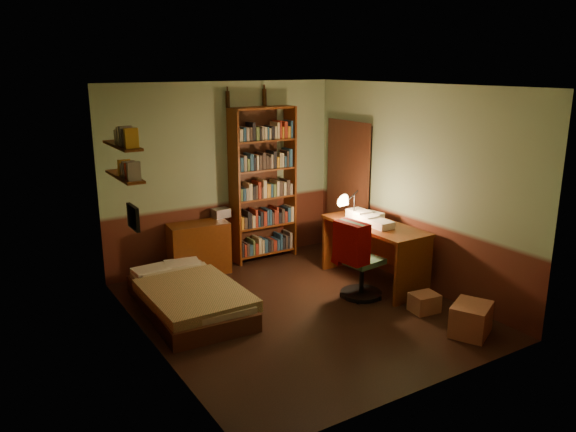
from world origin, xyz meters
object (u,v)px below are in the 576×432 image
cardboard_box_b (424,303)px  desk_lamp (354,197)px  desk (374,253)px  mini_stereo (221,213)px  bookshelf (263,185)px  office_chair (362,263)px  cardboard_box_a (471,319)px  dresser (199,248)px  bed (188,288)px

cardboard_box_b → desk_lamp: bearing=92.7°
desk → cardboard_box_b: bearing=-95.6°
mini_stereo → bookshelf: size_ratio=0.10×
mini_stereo → desk_lamp: (1.28, -1.41, 0.35)m
bookshelf → desk: size_ratio=1.48×
mini_stereo → desk: size_ratio=0.15×
bookshelf → cardboard_box_b: bookshelf is taller
office_chair → cardboard_box_b: bearing=-72.6°
cardboard_box_a → cardboard_box_b: bearing=90.4°
dresser → mini_stereo: mini_stereo is taller
dresser → cardboard_box_a: 3.70m
cardboard_box_b → cardboard_box_a: bearing=-89.6°
desk_lamp → office_chair: 0.93m
bed → desk_lamp: desk_lamp is taller
bed → desk_lamp: 2.44m
desk → cardboard_box_a: bearing=-93.6°
bed → desk: (2.42, -0.48, 0.13)m
dresser → cardboard_box_b: dresser is taller
bed → bookshelf: bookshelf is taller
bed → cardboard_box_b: bearing=-30.1°
desk → office_chair: (-0.42, -0.28, 0.03)m
cardboard_box_a → cardboard_box_b: cardboard_box_a is taller
dresser → cardboard_box_b: (1.74, -2.57, -0.25)m
dresser → office_chair: bearing=-46.9°
desk → bookshelf: bearing=113.8°
desk → cardboard_box_a: 1.73m
desk_lamp → cardboard_box_a: (0.06, -1.97, -0.96)m
dresser → bookshelf: bookshelf is taller
desk_lamp → office_chair: (-0.28, -0.54, -0.70)m
bed → cardboard_box_b: (2.34, -1.51, -0.16)m
cardboard_box_a → desk: bearing=87.4°
bookshelf → office_chair: bearing=-83.8°
bed → desk: desk is taller
desk_lamp → cardboard_box_b: desk_lamp is taller
dresser → cardboard_box_a: bearing=-56.2°
cardboard_box_a → cardboard_box_b: 0.68m
dresser → office_chair: office_chair is taller
desk → bed: bearing=167.9°
dresser → desk: (1.83, -1.54, 0.04)m
bed → cardboard_box_b: size_ratio=5.90×
bookshelf → cardboard_box_b: (0.67, -2.66, -1.01)m
dresser → desk: desk is taller
mini_stereo → cardboard_box_b: bearing=-69.5°
bed → cardboard_box_a: size_ratio=4.04×
dresser → office_chair: 2.30m
bed → mini_stereo: size_ratio=7.85×
bed → desk_lamp: size_ratio=2.85×
dresser → mini_stereo: 0.60m
office_chair → dresser: bearing=120.5°
bookshelf → desk: bookshelf is taller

